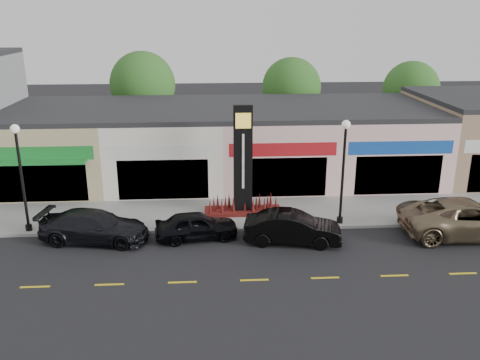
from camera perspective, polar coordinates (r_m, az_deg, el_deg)
The scene contains 18 objects.
ground at distance 24.29m, azimuth -6.15°, elevation -7.86°, with size 120.00×120.00×0.00m, color black.
sidewalk at distance 28.23m, azimuth -5.81°, elevation -3.83°, with size 52.00×4.30×0.15m, color gray.
curb at distance 26.16m, azimuth -5.98°, elevation -5.69°, with size 52.00×0.20×0.15m, color gray.
shop_beige at distance 35.62m, azimuth -19.35°, elevation 3.83°, with size 7.00×10.85×4.80m.
shop_cream at distance 34.38m, azimuth -8.03°, elevation 4.20°, with size 7.00×10.01×4.80m.
shop_pink_w at distance 34.54m, azimuth 3.66°, elevation 4.41°, with size 7.00×10.01×4.80m.
shop_pink_e at distance 36.08m, azimuth 14.79°, elevation 4.43°, with size 7.00×10.01×4.80m.
shop_tan at distance 38.79m, azimuth 24.72°, elevation 4.68°, with size 7.00×10.01×5.30m.
tree_rear_west at distance 41.97m, azimuth -10.87°, elevation 10.51°, with size 5.20×5.20×7.83m.
tree_rear_mid at distance 42.24m, azimuth 5.79°, elevation 10.33°, with size 4.80×4.80×7.29m.
tree_rear_east at distance 44.98m, azimuth 18.64°, elevation 9.63°, with size 4.60×4.60×6.94m.
lamp_west_near at distance 26.96m, azimuth -23.44°, elevation 1.29°, with size 0.44×0.44×5.47m.
lamp_east_near at distance 26.22m, azimuth 11.56°, elevation 2.01°, with size 0.44×0.44×5.47m.
pylon_sign at distance 27.36m, azimuth 0.32°, elevation 0.44°, with size 4.20×1.30×6.00m.
car_dark_sedan at distance 25.78m, azimuth -16.05°, elevation -5.04°, with size 5.27×2.14×1.53m, color black.
car_black_sedan at distance 25.15m, azimuth -4.92°, elevation -5.13°, with size 4.05×1.63×1.38m, color black.
car_black_conv at distance 24.75m, azimuth 5.93°, elevation -5.36°, with size 4.67×1.63×1.54m, color black.
car_gold_suv at distance 27.77m, azimuth 24.26°, elevation -3.93°, with size 6.67×3.07×1.85m, color #7F6C51.
Camera 1 is at (1.22, -21.79, 10.65)m, focal length 38.00 mm.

